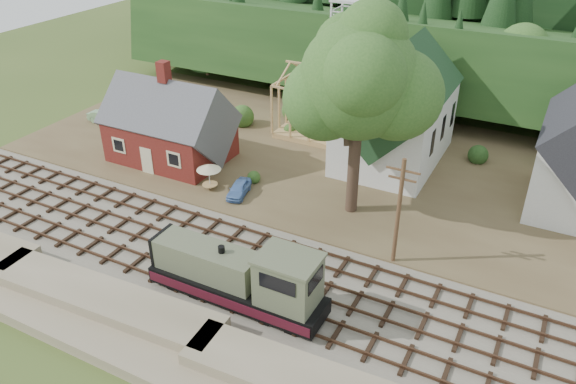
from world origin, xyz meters
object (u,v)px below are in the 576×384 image
at_px(car_blue, 239,189).
at_px(patio_set, 209,168).
at_px(locomotive, 242,278).
at_px(car_green, 106,117).

relative_size(car_blue, patio_set, 1.47).
xyz_separation_m(car_blue, patio_set, (-2.66, -0.25, 1.34)).
xyz_separation_m(locomotive, car_blue, (-7.07, 10.92, -1.16)).
height_order(car_blue, patio_set, patio_set).
xyz_separation_m(locomotive, patio_set, (-9.74, 10.67, 0.18)).
relative_size(locomotive, car_blue, 3.41).
relative_size(car_blue, car_green, 0.82).
distance_m(locomotive, patio_set, 14.45).
bearing_deg(patio_set, locomotive, -47.63).
bearing_deg(patio_set, car_green, 159.55).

